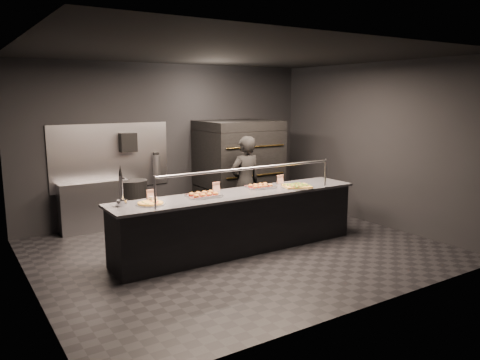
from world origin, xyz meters
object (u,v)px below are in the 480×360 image
at_px(service_counter, 239,221).
at_px(square_pizza, 297,186).
at_px(prep_shelf, 94,206).
at_px(round_pizza, 150,203).
at_px(slider_tray_b, 260,186).
at_px(slider_tray_a, 204,195).
at_px(trash_bin, 134,203).
at_px(fire_extinguisher, 156,166).
at_px(beer_tap, 121,194).
at_px(pizza_oven, 238,168).
at_px(worker, 245,183).
at_px(towel_dispenser, 128,142).

height_order(service_counter, square_pizza, service_counter).
distance_m(prep_shelf, round_pizza, 2.38).
xyz_separation_m(prep_shelf, slider_tray_b, (2.10, -2.18, 0.50)).
bearing_deg(prep_shelf, slider_tray_a, -66.39).
distance_m(round_pizza, square_pizza, 2.48).
relative_size(prep_shelf, trash_bin, 1.39).
height_order(prep_shelf, square_pizza, square_pizza).
bearing_deg(fire_extinguisher, beer_tap, -122.67).
relative_size(pizza_oven, slider_tray_a, 3.59).
bearing_deg(slider_tray_b, pizza_oven, 68.34).
bearing_deg(slider_tray_a, fire_extinguisher, 83.97).
relative_size(service_counter, slider_tray_a, 7.70).
distance_m(service_counter, fire_extinguisher, 2.50).
height_order(prep_shelf, beer_tap, beer_tap).
height_order(square_pizza, trash_bin, square_pizza).
height_order(beer_tap, slider_tray_b, beer_tap).
relative_size(prep_shelf, square_pizza, 2.26).
bearing_deg(beer_tap, slider_tray_b, 0.30).
xyz_separation_m(pizza_oven, trash_bin, (-2.10, 0.32, -0.53)).
relative_size(fire_extinguisher, beer_tap, 0.90).
xyz_separation_m(pizza_oven, slider_tray_b, (-0.70, -1.76, -0.02)).
bearing_deg(prep_shelf, service_counter, -55.41).
distance_m(slider_tray_a, trash_bin, 2.27).
relative_size(service_counter, prep_shelf, 3.42).
bearing_deg(worker, beer_tap, 16.23).
relative_size(service_counter, worker, 2.42).
relative_size(prep_shelf, slider_tray_b, 2.40).
xyz_separation_m(towel_dispenser, round_pizza, (-0.55, -2.39, -0.61)).
bearing_deg(fire_extinguisher, worker, -52.93).
xyz_separation_m(towel_dispenser, beer_tap, (-0.91, -2.27, -0.47)).
distance_m(fire_extinguisher, slider_tray_b, 2.42).
height_order(service_counter, round_pizza, service_counter).
bearing_deg(square_pizza, pizza_oven, 85.14).
xyz_separation_m(beer_tap, square_pizza, (2.83, -0.27, -0.14)).
xyz_separation_m(square_pizza, trash_bin, (-1.93, 2.37, -0.51)).
relative_size(prep_shelf, worker, 0.71).
bearing_deg(trash_bin, beer_tap, -113.45).
bearing_deg(square_pizza, slider_tray_a, 173.59).
bearing_deg(towel_dispenser, pizza_oven, -13.14).
height_order(pizza_oven, round_pizza, pizza_oven).
xyz_separation_m(prep_shelf, square_pizza, (2.63, -2.47, 0.49)).
height_order(pizza_oven, trash_bin, pizza_oven).
xyz_separation_m(pizza_oven, towel_dispenser, (-2.10, 0.49, 0.58)).
height_order(prep_shelf, fire_extinguisher, fire_extinguisher).
bearing_deg(service_counter, trash_bin, 112.06).
height_order(round_pizza, square_pizza, square_pizza).
height_order(pizza_oven, worker, pizza_oven).
height_order(pizza_oven, prep_shelf, pizza_oven).
bearing_deg(trash_bin, towel_dispenser, 90.00).
relative_size(square_pizza, trash_bin, 0.61).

